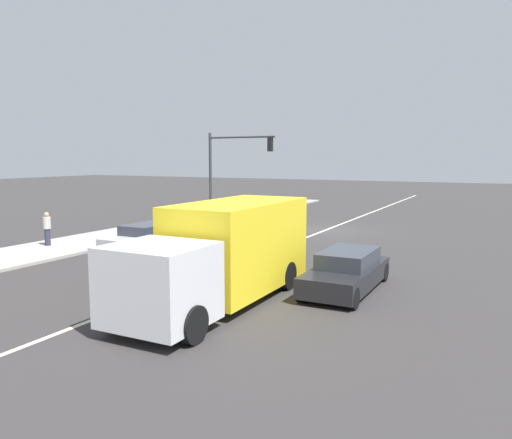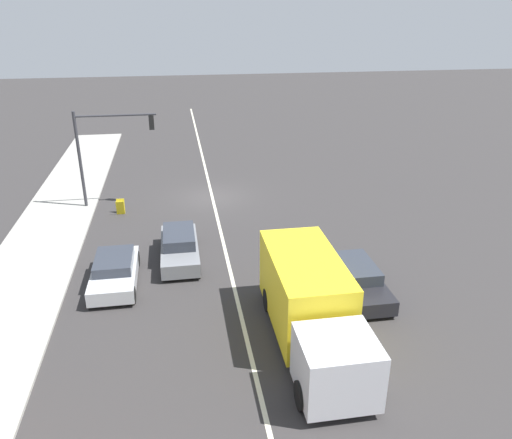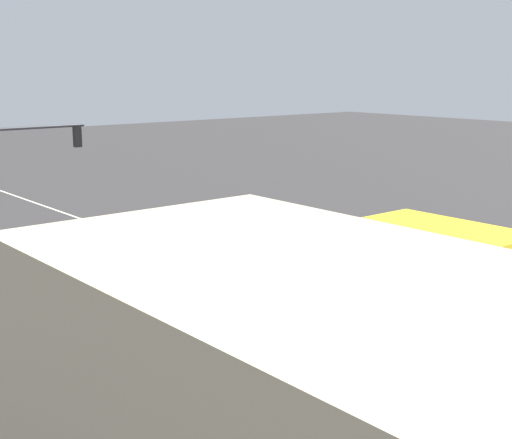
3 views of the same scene
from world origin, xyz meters
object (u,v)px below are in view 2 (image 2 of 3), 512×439
at_px(warning_aframe_sign, 120,207).
at_px(delivery_truck, 311,305).
at_px(sedan_dark, 357,279).
at_px(traffic_signal_main, 104,142).
at_px(sedan_silver, 115,271).
at_px(suv_grey, 180,247).

xyz_separation_m(warning_aframe_sign, delivery_truck, (-7.64, 13.32, 1.04)).
relative_size(warning_aframe_sign, sedan_dark, 0.19).
distance_m(traffic_signal_main, delivery_truck, 17.05).
bearing_deg(warning_aframe_sign, sedan_silver, 93.10).
xyz_separation_m(warning_aframe_sign, suv_grey, (-3.24, 6.23, 0.22)).
bearing_deg(traffic_signal_main, sedan_dark, 133.37).
height_order(traffic_signal_main, warning_aframe_sign, traffic_signal_main).
bearing_deg(traffic_signal_main, suv_grey, 117.34).
height_order(suv_grey, sedan_silver, suv_grey).
distance_m(delivery_truck, sedan_dark, 4.13).
relative_size(traffic_signal_main, sedan_dark, 1.26).
bearing_deg(sedan_dark, delivery_truck, 46.08).
bearing_deg(sedan_dark, sedan_silver, -13.01).
distance_m(traffic_signal_main, sedan_dark, 16.53).
height_order(delivery_truck, sedan_silver, delivery_truck).
xyz_separation_m(traffic_signal_main, sedan_silver, (-1.12, 9.46, -3.30)).
bearing_deg(traffic_signal_main, warning_aframe_sign, 116.73).
relative_size(traffic_signal_main, delivery_truck, 0.75).
bearing_deg(warning_aframe_sign, delivery_truck, 119.83).
bearing_deg(sedan_silver, sedan_dark, 166.99).
bearing_deg(traffic_signal_main, sedan_silver, 96.78).
height_order(traffic_signal_main, sedan_dark, traffic_signal_main).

